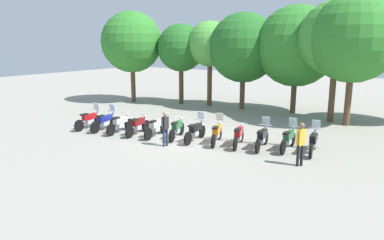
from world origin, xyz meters
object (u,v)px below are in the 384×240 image
at_px(motorcycle_9, 262,137).
at_px(tree_0, 132,42).
at_px(tree_2, 210,44).
at_px(tree_1, 181,48).
at_px(motorcycle_10, 288,139).
at_px(tree_4, 296,46).
at_px(tree_5, 337,38).
at_px(tree_6, 354,39).
at_px(motorcycle_6, 195,131).
at_px(motorcycle_7, 217,133).
at_px(motorcycle_8, 239,135).
at_px(person_0, 301,141).
at_px(motorcycle_0, 89,119).
at_px(motorcycle_4, 156,127).
at_px(motorcycle_1, 105,121).
at_px(motorcycle_5, 177,128).
at_px(tree_3, 244,48).
at_px(motorcycle_11, 313,142).
at_px(motorcycle_3, 138,125).
at_px(person_1, 165,126).
at_px(motorcycle_2, 120,123).

bearing_deg(motorcycle_9, tree_0, 55.39).
bearing_deg(tree_2, tree_1, -170.81).
xyz_separation_m(motorcycle_10, tree_4, (-2.59, 8.64, 3.97)).
xyz_separation_m(tree_4, tree_5, (2.80, -1.51, 0.47)).
bearing_deg(tree_6, tree_2, 172.16).
distance_m(motorcycle_6, motorcycle_7, 1.09).
xyz_separation_m(motorcycle_8, person_0, (3.22, -1.22, 0.52)).
xyz_separation_m(motorcycle_0, person_0, (11.78, 0.20, 0.50)).
bearing_deg(motorcycle_4, tree_5, -45.60).
xyz_separation_m(motorcycle_1, motorcycle_5, (4.27, 0.79, -0.01)).
height_order(motorcycle_8, person_0, person_0).
relative_size(motorcycle_10, tree_0, 0.31).
height_order(motorcycle_5, motorcycle_10, motorcycle_10).
height_order(tree_5, tree_6, tree_6).
bearing_deg(tree_3, motorcycle_0, -113.51).
bearing_deg(motorcycle_11, motorcycle_6, 93.72).
bearing_deg(motorcycle_3, motorcycle_6, -89.27).
bearing_deg(motorcycle_8, person_0, -125.79).
relative_size(person_1, tree_1, 0.27).
distance_m(motorcycle_1, tree_1, 10.40).
bearing_deg(motorcycle_7, tree_5, -41.28).
distance_m(motorcycle_2, tree_0, 11.17).
bearing_deg(person_1, tree_0, 157.38).
height_order(motorcycle_0, motorcycle_6, same).
bearing_deg(motorcycle_7, tree_2, 14.61).
height_order(person_0, tree_5, tree_5).
distance_m(motorcycle_10, tree_1, 14.11).
height_order(motorcycle_2, motorcycle_9, motorcycle_9).
xyz_separation_m(motorcycle_11, tree_3, (-7.28, 8.11, 3.84)).
bearing_deg(tree_1, motorcycle_10, -34.37).
bearing_deg(motorcycle_1, tree_0, 28.25).
height_order(motorcycle_1, tree_5, tree_5).
bearing_deg(tree_5, motorcycle_6, -118.80).
xyz_separation_m(motorcycle_10, tree_6, (1.21, 6.66, 4.43)).
distance_m(motorcycle_7, tree_3, 10.27).
distance_m(motorcycle_2, tree_4, 12.70).
bearing_deg(motorcycle_11, motorcycle_8, 94.87).
bearing_deg(motorcycle_11, tree_3, 33.37).
distance_m(motorcycle_4, motorcycle_11, 7.64).
xyz_separation_m(tree_3, tree_4, (3.63, 0.41, 0.13)).
bearing_deg(tree_4, motorcycle_5, -105.86).
height_order(motorcycle_4, motorcycle_8, same).
bearing_deg(motorcycle_8, tree_1, 32.39).
relative_size(tree_1, tree_2, 0.97).
relative_size(person_1, tree_5, 0.23).
bearing_deg(tree_0, motorcycle_2, -51.58).
height_order(motorcycle_4, tree_6, tree_6).
bearing_deg(motorcycle_4, motorcycle_10, -85.42).
relative_size(motorcycle_10, tree_2, 0.35).
bearing_deg(tree_4, motorcycle_9, -80.51).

